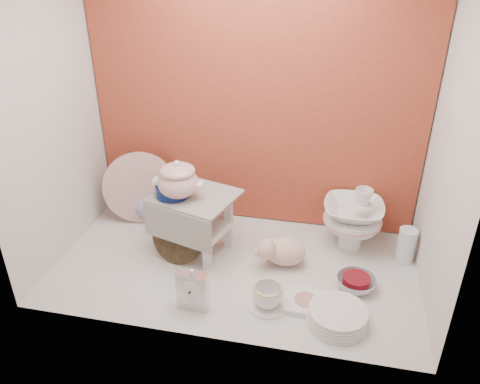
# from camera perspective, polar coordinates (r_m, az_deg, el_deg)

# --- Properties ---
(ground) EXTENTS (1.80, 1.80, 0.00)m
(ground) POSITION_cam_1_polar(r_m,az_deg,el_deg) (2.46, -0.56, -8.81)
(ground) COLOR silver
(ground) RESTS_ON ground
(niche_shell) EXTENTS (1.86, 1.03, 1.53)m
(niche_shell) POSITION_cam_1_polar(r_m,az_deg,el_deg) (2.20, 0.37, 13.78)
(niche_shell) COLOR #A74129
(niche_shell) RESTS_ON ground
(step_stool) EXTENTS (0.47, 0.43, 0.33)m
(step_stool) POSITION_cam_1_polar(r_m,az_deg,el_deg) (2.49, -5.22, -3.68)
(step_stool) COLOR silver
(step_stool) RESTS_ON ground
(soup_tureen) EXTENTS (0.28, 0.28, 0.20)m
(soup_tureen) POSITION_cam_1_polar(r_m,az_deg,el_deg) (2.35, -7.42, 1.53)
(soup_tureen) COLOR white
(soup_tureen) RESTS_ON step_stool
(cobalt_bowl) EXTENTS (0.20, 0.20, 0.06)m
(cobalt_bowl) POSITION_cam_1_polar(r_m,az_deg,el_deg) (2.40, -8.08, 0.23)
(cobalt_bowl) COLOR #0B1B54
(cobalt_bowl) RESTS_ON step_stool
(floral_platter) EXTENTS (0.43, 0.23, 0.41)m
(floral_platter) POSITION_cam_1_polar(r_m,az_deg,el_deg) (2.79, -11.86, 0.50)
(floral_platter) COLOR white
(floral_platter) RESTS_ON ground
(blue_white_vase) EXTENTS (0.25, 0.25, 0.22)m
(blue_white_vase) POSITION_cam_1_polar(r_m,az_deg,el_deg) (2.85, -10.60, -0.92)
(blue_white_vase) COLOR white
(blue_white_vase) RESTS_ON ground
(lacquer_tray) EXTENTS (0.29, 0.14, 0.27)m
(lacquer_tray) POSITION_cam_1_polar(r_m,az_deg,el_deg) (2.45, -7.39, -5.37)
(lacquer_tray) COLOR black
(lacquer_tray) RESTS_ON ground
(mantel_clock) EXTENTS (0.15, 0.06, 0.21)m
(mantel_clock) POSITION_cam_1_polar(r_m,az_deg,el_deg) (2.17, -5.66, -11.44)
(mantel_clock) COLOR silver
(mantel_clock) RESTS_ON ground
(plush_pig) EXTENTS (0.29, 0.21, 0.16)m
(plush_pig) POSITION_cam_1_polar(r_m,az_deg,el_deg) (2.43, 5.37, -7.02)
(plush_pig) COLOR beige
(plush_pig) RESTS_ON ground
(teacup_saucer) EXTENTS (0.21, 0.21, 0.01)m
(teacup_saucer) POSITION_cam_1_polar(r_m,az_deg,el_deg) (2.23, 3.28, -13.38)
(teacup_saucer) COLOR white
(teacup_saucer) RESTS_ON ground
(gold_rim_teacup) EXTENTS (0.14, 0.14, 0.10)m
(gold_rim_teacup) POSITION_cam_1_polar(r_m,az_deg,el_deg) (2.19, 3.33, -12.25)
(gold_rim_teacup) COLOR white
(gold_rim_teacup) RESTS_ON teacup_saucer
(lattice_dish) EXTENTS (0.19, 0.19, 0.03)m
(lattice_dish) POSITION_cam_1_polar(r_m,az_deg,el_deg) (2.25, 7.80, -12.85)
(lattice_dish) COLOR white
(lattice_dish) RESTS_ON ground
(dinner_plate_stack) EXTENTS (0.31, 0.31, 0.07)m
(dinner_plate_stack) POSITION_cam_1_polar(r_m,az_deg,el_deg) (2.17, 11.55, -14.30)
(dinner_plate_stack) COLOR white
(dinner_plate_stack) RESTS_ON ground
(crystal_bowl) EXTENTS (0.24, 0.24, 0.06)m
(crystal_bowl) POSITION_cam_1_polar(r_m,az_deg,el_deg) (2.37, 13.66, -10.50)
(crystal_bowl) COLOR silver
(crystal_bowl) RESTS_ON ground
(clear_glass_vase) EXTENTS (0.12, 0.12, 0.18)m
(clear_glass_vase) POSITION_cam_1_polar(r_m,az_deg,el_deg) (2.59, 19.21, -6.01)
(clear_glass_vase) COLOR silver
(clear_glass_vase) RESTS_ON ground
(porcelain_tower) EXTENTS (0.33, 0.33, 0.35)m
(porcelain_tower) POSITION_cam_1_polar(r_m,az_deg,el_deg) (2.58, 13.28, -2.97)
(porcelain_tower) COLOR white
(porcelain_tower) RESTS_ON ground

